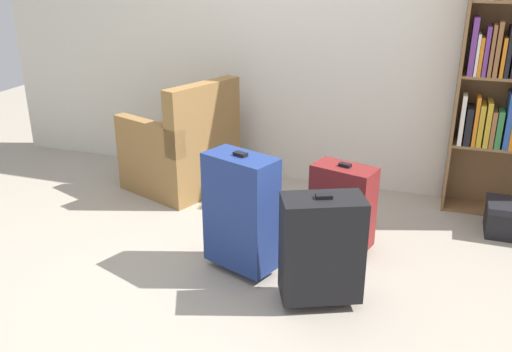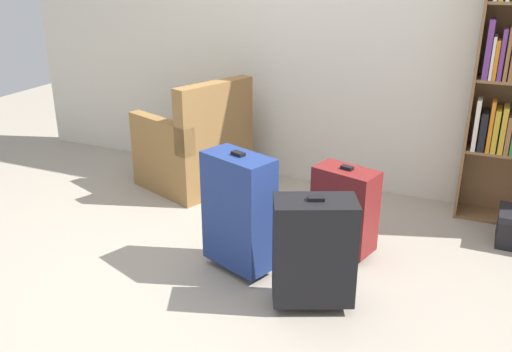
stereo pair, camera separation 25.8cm
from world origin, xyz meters
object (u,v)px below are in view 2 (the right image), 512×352
object	(u,v)px
mug	(239,195)
suitcase_dark_red	(344,209)
armchair	(195,149)
suitcase_navy_blue	(239,211)
suitcase_black	(314,250)

from	to	relation	value
mug	suitcase_dark_red	distance (m)	1.09
armchair	mug	distance (m)	0.55
armchair	suitcase_navy_blue	world-z (taller)	armchair
suitcase_dark_red	suitcase_black	bearing A→B (deg)	-89.84
mug	suitcase_black	size ratio (longest dim) A/B	0.19
armchair	suitcase_black	size ratio (longest dim) A/B	1.40
armchair	suitcase_dark_red	world-z (taller)	armchair
mug	suitcase_dark_red	size ratio (longest dim) A/B	0.20
suitcase_dark_red	suitcase_navy_blue	bearing A→B (deg)	-139.49
suitcase_navy_blue	suitcase_dark_red	world-z (taller)	suitcase_navy_blue
armchair	suitcase_navy_blue	size ratio (longest dim) A/B	1.20
armchair	mug	bearing A→B (deg)	-17.63
suitcase_black	suitcase_dark_red	size ratio (longest dim) A/B	1.08
armchair	suitcase_dark_red	size ratio (longest dim) A/B	1.52
armchair	suitcase_black	world-z (taller)	armchair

